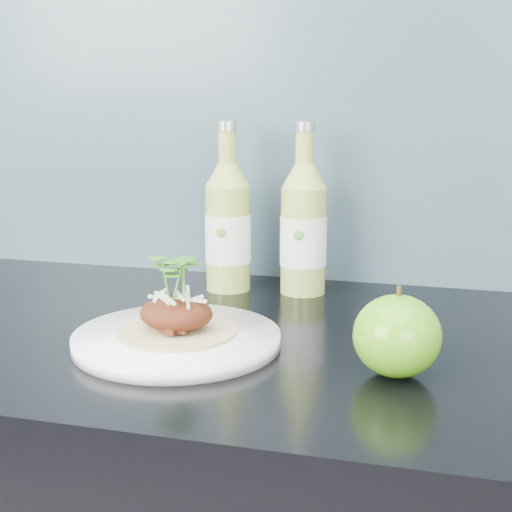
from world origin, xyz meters
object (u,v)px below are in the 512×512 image
(green_apple, at_px, (397,336))
(cider_bottle_right, at_px, (303,229))
(dinner_plate, at_px, (177,339))
(cider_bottle_left, at_px, (228,227))

(green_apple, relative_size, cider_bottle_right, 0.38)
(dinner_plate, height_order, cider_bottle_right, cider_bottle_right)
(green_apple, relative_size, cider_bottle_left, 0.38)
(green_apple, bearing_deg, cider_bottle_left, 133.56)
(dinner_plate, xyz_separation_m, cider_bottle_right, (0.09, 0.27, 0.09))
(cider_bottle_left, bearing_deg, dinner_plate, -69.34)
(dinner_plate, distance_m, cider_bottle_left, 0.28)
(cider_bottle_left, bearing_deg, cider_bottle_right, 22.12)
(cider_bottle_left, relative_size, cider_bottle_right, 1.00)
(cider_bottle_right, bearing_deg, dinner_plate, -105.13)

